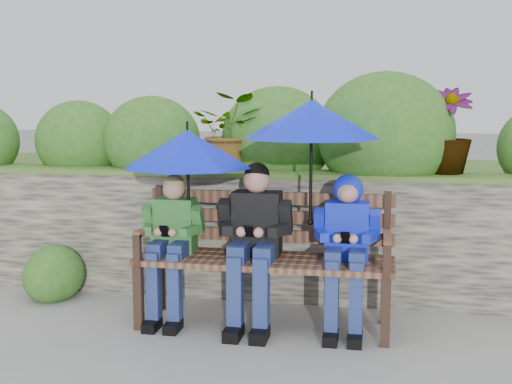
% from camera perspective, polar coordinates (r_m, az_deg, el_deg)
% --- Properties ---
extents(ground, '(60.00, 60.00, 0.00)m').
position_cam_1_polar(ground, '(4.67, -0.24, -11.80)').
color(ground, gray).
rests_on(ground, ground).
extents(garden_backdrop, '(8.00, 2.86, 1.86)m').
position_cam_1_polar(garden_backdrop, '(6.05, 1.91, -1.04)').
color(garden_backdrop, '#393734').
rests_on(garden_backdrop, ground).
extents(park_bench, '(1.81, 0.53, 0.96)m').
position_cam_1_polar(park_bench, '(4.59, 0.87, -5.07)').
color(park_bench, '#301F17').
rests_on(park_bench, ground).
extents(boy_left, '(0.44, 0.50, 1.07)m').
position_cam_1_polar(boy_left, '(4.66, -7.51, -4.05)').
color(boy_left, '#32792C').
rests_on(boy_left, ground).
extents(boy_middle, '(0.51, 0.59, 1.16)m').
position_cam_1_polar(boy_middle, '(4.49, -0.14, -3.92)').
color(boy_middle, black).
rests_on(boy_middle, ground).
extents(boy_right, '(0.45, 0.55, 1.09)m').
position_cam_1_polar(boy_right, '(4.43, 8.05, -4.05)').
color(boy_right, '#090ED3').
rests_on(boy_right, ground).
extents(umbrella_left, '(0.94, 0.94, 0.74)m').
position_cam_1_polar(umbrella_left, '(4.56, -6.10, 3.83)').
color(umbrella_left, '#061AEE').
rests_on(umbrella_left, ground).
extents(umbrella_right, '(0.94, 0.94, 0.93)m').
position_cam_1_polar(umbrella_right, '(4.40, 4.96, 6.45)').
color(umbrella_right, '#061AEE').
rests_on(umbrella_right, ground).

